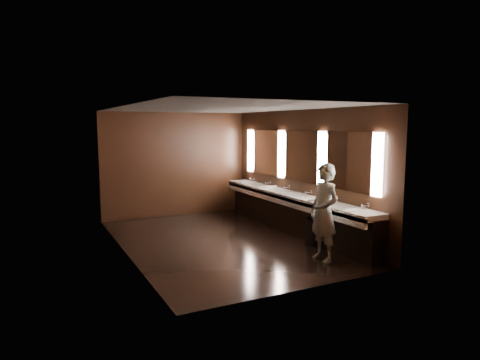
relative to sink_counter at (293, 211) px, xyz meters
name	(u,v)px	position (x,y,z in m)	size (l,w,h in m)	color
floor	(222,241)	(-1.79, 0.00, -0.50)	(6.00, 6.00, 0.00)	black
ceiling	(221,108)	(-1.79, 0.00, 2.30)	(4.00, 6.00, 0.02)	#2D2D2B
wall_back	(176,164)	(-1.79, 3.00, 0.90)	(4.00, 0.02, 2.80)	black
wall_front	(306,197)	(-1.79, -3.00, 0.90)	(4.00, 0.02, 2.80)	black
wall_left	(124,182)	(-3.79, 0.00, 0.90)	(0.02, 6.00, 2.80)	black
wall_right	(301,171)	(0.21, 0.00, 0.90)	(0.02, 6.00, 2.80)	black
sink_counter	(293,211)	(0.00, 0.00, 0.00)	(0.55, 5.40, 1.01)	black
mirror_band	(300,156)	(0.19, 0.00, 1.25)	(0.06, 5.03, 1.15)	white
person	(324,212)	(-0.66, -2.00, 0.39)	(0.65, 0.42, 1.77)	#7BA9B8
trash_bin	(314,232)	(-0.22, -1.13, -0.22)	(0.36, 0.36, 0.56)	black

